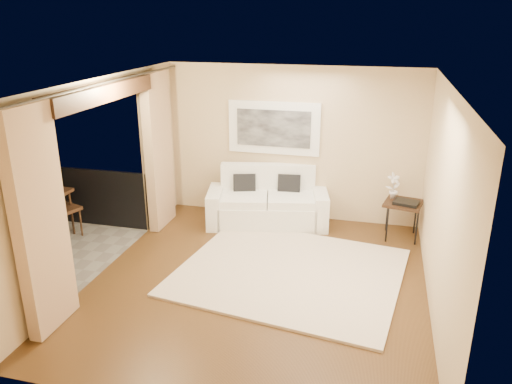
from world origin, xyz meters
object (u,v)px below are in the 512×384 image
(bistro_table, at_px, (43,197))
(ice_bucket, at_px, (36,185))
(side_table, at_px, (403,205))
(balcony_chair_far, at_px, (55,204))
(sofa, at_px, (268,203))
(orchid, at_px, (394,186))
(balcony_chair_near, at_px, (32,216))

(bistro_table, height_order, ice_bucket, ice_bucket)
(side_table, xyz_separation_m, balcony_chair_far, (-5.42, -1.46, 0.06))
(balcony_chair_far, distance_m, ice_bucket, 0.45)
(sofa, relative_size, side_table, 3.26)
(bistro_table, bearing_deg, sofa, 25.45)
(sofa, distance_m, side_table, 2.29)
(orchid, relative_size, balcony_chair_far, 0.41)
(side_table, xyz_separation_m, ice_bucket, (-5.76, -1.42, 0.35))
(side_table, relative_size, orchid, 1.54)
(orchid, height_order, balcony_chair_near, balcony_chair_near)
(side_table, bearing_deg, sofa, 177.67)
(side_table, height_order, ice_bucket, ice_bucket)
(sofa, xyz_separation_m, ice_bucket, (-3.48, -1.51, 0.56))
(side_table, bearing_deg, orchid, 142.92)
(sofa, bearing_deg, balcony_chair_near, -158.40)
(balcony_chair_far, relative_size, ice_bucket, 5.35)
(ice_bucket, bearing_deg, balcony_chair_far, -7.26)
(orchid, distance_m, ice_bucket, 5.80)
(sofa, height_order, bistro_table, sofa)
(orchid, height_order, balcony_chair_far, balcony_chair_far)
(balcony_chair_near, bearing_deg, bistro_table, 97.84)
(bistro_table, bearing_deg, ice_bucket, 156.04)
(ice_bucket, bearing_deg, side_table, 13.82)
(bistro_table, bearing_deg, orchid, 16.62)
(sofa, height_order, side_table, sofa)
(sofa, xyz_separation_m, balcony_chair_near, (-3.15, -2.09, 0.28))
(bistro_table, xyz_separation_m, balcony_chair_near, (0.17, -0.51, -0.10))
(side_table, relative_size, balcony_chair_near, 0.63)
(sofa, height_order, orchid, orchid)
(sofa, height_order, ice_bucket, ice_bucket)
(side_table, bearing_deg, balcony_chair_far, -164.93)
(side_table, distance_m, bistro_table, 5.80)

